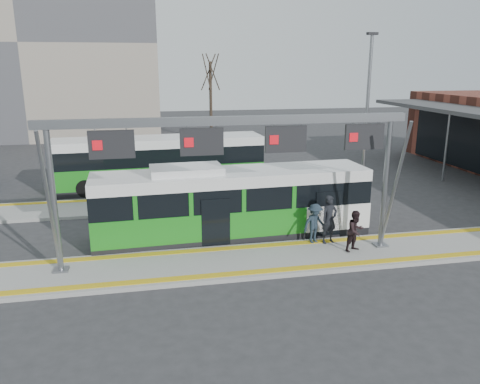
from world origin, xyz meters
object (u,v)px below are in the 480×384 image
(passenger_b, at_px, (356,231))
(passenger_c, at_px, (315,223))
(hero_bus, at_px, (232,204))
(gantry, at_px, (235,147))
(passenger_a, at_px, (329,219))

(passenger_b, distance_m, passenger_c, 1.66)
(hero_bus, distance_m, passenger_c, 3.53)
(hero_bus, xyz_separation_m, passenger_b, (4.27, -2.85, -0.49))
(gantry, xyz_separation_m, passenger_b, (4.62, -0.25, -3.35))
(gantry, height_order, passenger_a, gantry)
(passenger_b, xyz_separation_m, passenger_c, (-1.24, 1.10, 0.01))
(passenger_a, relative_size, passenger_b, 1.22)
(hero_bus, distance_m, passenger_b, 5.15)
(hero_bus, relative_size, passenger_c, 7.09)
(passenger_a, distance_m, passenger_c, 0.60)
(passenger_c, bearing_deg, passenger_b, -59.28)
(gantry, xyz_separation_m, hero_bus, (0.35, 2.60, -2.87))
(passenger_a, distance_m, passenger_b, 1.22)
(passenger_b, bearing_deg, gantry, 153.95)
(passenger_b, height_order, passenger_c, passenger_c)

